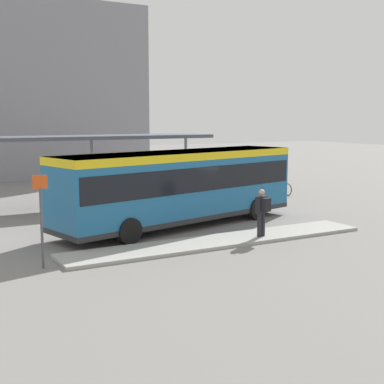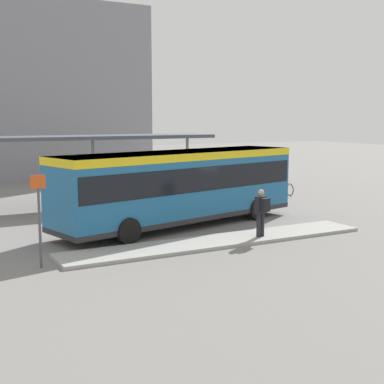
{
  "view_description": "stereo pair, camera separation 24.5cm",
  "coord_description": "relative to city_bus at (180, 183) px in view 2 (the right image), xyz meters",
  "views": [
    {
      "loc": [
        -10.12,
        -19.26,
        4.47
      ],
      "look_at": [
        0.55,
        0.0,
        1.39
      ],
      "focal_mm": 50.0,
      "sensor_mm": 36.0,
      "label": 1
    },
    {
      "loc": [
        -9.9,
        -19.38,
        4.47
      ],
      "look_at": [
        0.55,
        0.0,
        1.39
      ],
      "focal_mm": 50.0,
      "sensor_mm": 36.0,
      "label": 2
    }
  ],
  "objects": [
    {
      "name": "ground_plane",
      "position": [
        -0.01,
        -0.0,
        -1.81
      ],
      "size": [
        120.0,
        120.0,
        0.0
      ],
      "primitive_type": "plane",
      "color": "slate"
    },
    {
      "name": "curb_island",
      "position": [
        -0.12,
        -3.32,
        -1.75
      ],
      "size": [
        11.77,
        1.8,
        0.12
      ],
      "color": "#9E9E99",
      "rests_on": "ground_plane"
    },
    {
      "name": "city_bus",
      "position": [
        0.0,
        0.0,
        0.0
      ],
      "size": [
        11.36,
        4.98,
        3.1
      ],
      "rotation": [
        0.0,
        0.0,
        0.23
      ],
      "color": "#1E6093",
      "rests_on": "ground_plane"
    },
    {
      "name": "pedestrian_waiting",
      "position": [
        1.46,
        -3.67,
        -0.69
      ],
      "size": [
        0.47,
        0.51,
        1.75
      ],
      "rotation": [
        0.0,
        0.0,
        1.78
      ],
      "color": "#232328",
      "rests_on": "curb_island"
    },
    {
      "name": "bicycle_red",
      "position": [
        9.53,
        5.24,
        -1.45
      ],
      "size": [
        0.48,
        1.67,
        0.72
      ],
      "rotation": [
        0.0,
        0.0,
        1.54
      ],
      "color": "black",
      "rests_on": "ground_plane"
    },
    {
      "name": "bicycle_white",
      "position": [
        9.65,
        5.93,
        -1.46
      ],
      "size": [
        0.48,
        1.63,
        0.71
      ],
      "rotation": [
        0.0,
        0.0,
        -1.68
      ],
      "color": "black",
      "rests_on": "ground_plane"
    },
    {
      "name": "bicycle_blue",
      "position": [
        9.36,
        6.61,
        -1.45
      ],
      "size": [
        0.48,
        1.69,
        0.73
      ],
      "rotation": [
        0.0,
        0.0,
        -1.63
      ],
      "color": "black",
      "rests_on": "ground_plane"
    },
    {
      "name": "station_shelter",
      "position": [
        -1.43,
        6.98,
        1.59
      ],
      "size": [
        12.81,
        2.76,
        3.56
      ],
      "color": "#4C515B",
      "rests_on": "ground_plane"
    },
    {
      "name": "potted_planter_near_shelter",
      "position": [
        -2.67,
        4.99,
        -1.19
      ],
      "size": [
        0.76,
        0.76,
        1.19
      ],
      "color": "slate",
      "rests_on": "ground_plane"
    },
    {
      "name": "platform_sign",
      "position": [
        -6.51,
        -3.54,
        -0.26
      ],
      "size": [
        0.44,
        0.08,
        2.8
      ],
      "color": "#4C4C51",
      "rests_on": "ground_plane"
    }
  ]
}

